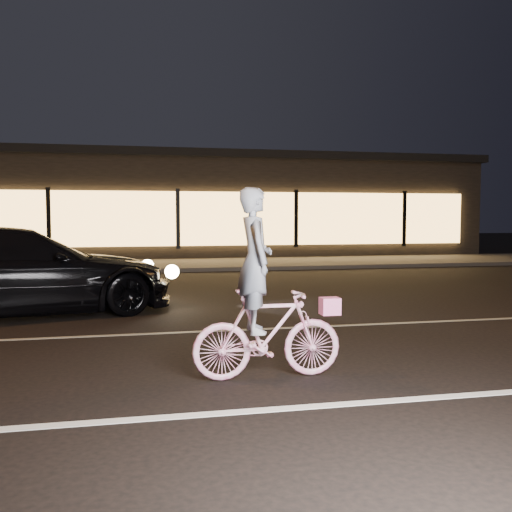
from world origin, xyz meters
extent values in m
plane|color=black|center=(0.00, 0.00, 0.00)|extent=(90.00, 90.00, 0.00)
cube|color=silver|center=(0.00, -1.50, 0.00)|extent=(60.00, 0.12, 0.01)
cube|color=gray|center=(0.00, 2.00, 0.00)|extent=(60.00, 0.10, 0.01)
cube|color=#383533|center=(0.00, 13.00, 0.06)|extent=(30.00, 4.00, 0.12)
cube|color=black|center=(0.00, 19.00, 2.00)|extent=(25.00, 8.00, 4.00)
cube|color=black|center=(0.00, 19.00, 4.05)|extent=(25.40, 8.40, 0.30)
cube|color=#E9A751|center=(0.00, 14.90, 1.60)|extent=(23.00, 0.15, 2.00)
cube|color=black|center=(-4.50, 14.82, 1.60)|extent=(0.15, 0.08, 2.20)
cube|color=black|center=(0.00, 14.82, 1.60)|extent=(0.15, 0.08, 2.20)
cube|color=black|center=(4.50, 14.82, 1.60)|extent=(0.15, 0.08, 2.20)
cube|color=black|center=(9.00, 14.82, 1.60)|extent=(0.15, 0.08, 2.20)
imported|color=#E13A80|center=(-0.26, -0.55, 0.47)|extent=(1.58, 0.45, 0.95)
imported|color=silver|center=(-0.40, -0.55, 1.24)|extent=(0.36, 0.54, 1.49)
cube|color=#FF56B5|center=(0.41, -0.55, 0.74)|extent=(0.20, 0.16, 0.18)
imported|color=black|center=(-3.56, 3.97, 0.76)|extent=(5.64, 3.54, 1.52)
sphere|color=#FFF2BF|center=(-1.34, 5.36, 0.70)|extent=(0.25, 0.25, 0.25)
sphere|color=#FFF2BF|center=(-0.95, 4.02, 0.70)|extent=(0.25, 0.25, 0.25)
camera|label=1|loc=(-1.62, -6.23, 1.69)|focal=40.00mm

